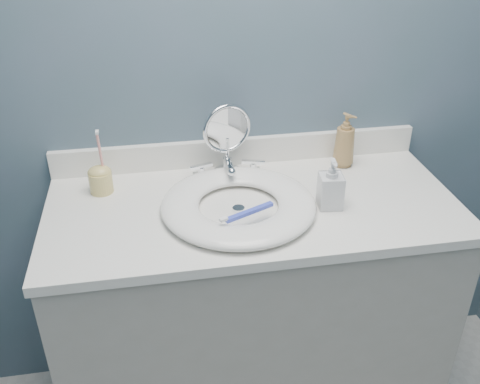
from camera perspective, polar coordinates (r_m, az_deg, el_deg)
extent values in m
cube|color=#435B64|center=(1.70, -0.27, 12.91)|extent=(2.20, 0.02, 2.40)
cube|color=#AAA59B|center=(1.87, 1.25, -13.17)|extent=(1.20, 0.55, 0.85)
cube|color=white|center=(1.60, 1.42, -1.64)|extent=(1.22, 0.57, 0.03)
cube|color=white|center=(1.79, -0.18, 4.38)|extent=(1.22, 0.02, 0.09)
cylinder|color=silver|center=(1.55, -0.16, -1.80)|extent=(0.04, 0.04, 0.01)
cube|color=silver|center=(1.73, -1.35, 1.91)|extent=(0.22, 0.05, 0.01)
cylinder|color=silver|center=(1.72, -1.36, 2.76)|extent=(0.03, 0.03, 0.06)
cylinder|color=silver|center=(1.67, -1.13, 2.88)|extent=(0.02, 0.09, 0.02)
sphere|color=silver|center=(1.63, -0.89, 2.15)|extent=(0.03, 0.03, 0.03)
cylinder|color=silver|center=(1.71, -4.16, 2.14)|extent=(0.02, 0.02, 0.03)
cube|color=silver|center=(1.70, -4.19, 2.76)|extent=(0.08, 0.03, 0.01)
cylinder|color=silver|center=(1.74, 1.42, 2.60)|extent=(0.02, 0.02, 0.03)
cube|color=silver|center=(1.73, 1.43, 3.22)|extent=(0.08, 0.03, 0.01)
cylinder|color=silver|center=(1.75, -1.34, 2.16)|extent=(0.09, 0.09, 0.01)
cylinder|color=silver|center=(1.72, -1.37, 3.93)|extent=(0.01, 0.01, 0.12)
torus|color=silver|center=(1.68, -1.40, 6.78)|extent=(0.16, 0.06, 0.16)
cylinder|color=white|center=(1.68, -1.40, 6.78)|extent=(0.13, 0.04, 0.14)
imported|color=olive|center=(1.79, 11.12, 5.47)|extent=(0.10, 0.10, 0.18)
imported|color=silver|center=(1.56, 9.70, 0.90)|extent=(0.07, 0.08, 0.15)
cylinder|color=#D6BF6B|center=(1.68, -14.61, 1.03)|extent=(0.07, 0.07, 0.07)
ellipsoid|color=#D6BF6B|center=(1.67, -14.76, 2.03)|extent=(0.07, 0.06, 0.04)
cylinder|color=pink|center=(1.64, -14.67, 3.99)|extent=(0.01, 0.02, 0.13)
cube|color=white|center=(1.60, -15.01, 6.18)|extent=(0.01, 0.02, 0.01)
cube|color=blue|center=(1.46, 1.02, -2.18)|extent=(0.15, 0.08, 0.01)
cube|color=white|center=(1.42, -1.77, -2.94)|extent=(0.03, 0.02, 0.01)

